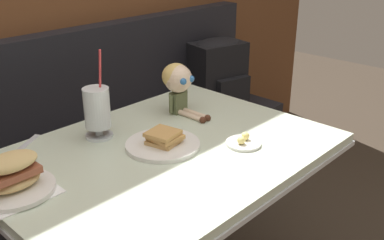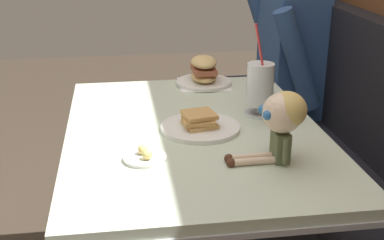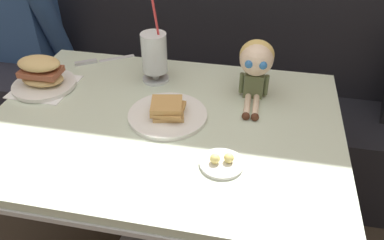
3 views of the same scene
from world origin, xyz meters
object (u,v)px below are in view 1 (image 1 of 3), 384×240
(toast_plate, at_px, (163,143))
(seated_doll, at_px, (178,81))
(milkshake_glass, at_px, (97,110))
(butter_saucer, at_px, (243,142))
(butter_knife, at_px, (13,154))
(sandwich_plate, at_px, (13,177))
(backpack, at_px, (218,72))

(toast_plate, xyz_separation_m, seated_doll, (0.25, 0.18, 0.11))
(milkshake_glass, bearing_deg, butter_saucer, -53.59)
(butter_knife, bearing_deg, seated_doll, -11.09)
(milkshake_glass, distance_m, butter_knife, 0.30)
(sandwich_plate, relative_size, butter_knife, 1.06)
(toast_plate, bearing_deg, butter_saucer, -43.30)
(toast_plate, distance_m, seated_doll, 0.33)
(toast_plate, xyz_separation_m, milkshake_glass, (-0.10, 0.22, 0.09))
(sandwich_plate, height_order, seated_doll, seated_doll)
(toast_plate, relative_size, sandwich_plate, 1.14)
(milkshake_glass, height_order, sandwich_plate, milkshake_glass)
(backpack, bearing_deg, butter_saucer, -135.33)
(seated_doll, bearing_deg, butter_knife, 168.91)
(butter_knife, height_order, seated_doll, seated_doll)
(toast_plate, distance_m, butter_knife, 0.48)
(butter_saucer, relative_size, backpack, 0.30)
(toast_plate, relative_size, butter_knife, 1.20)
(butter_saucer, height_order, backpack, backpack)
(butter_saucer, bearing_deg, seated_doll, 81.19)
(milkshake_glass, relative_size, backpack, 0.78)
(butter_knife, height_order, backpack, backpack)
(butter_saucer, xyz_separation_m, backpack, (0.78, 0.77, -0.09))
(sandwich_plate, bearing_deg, toast_plate, -10.97)
(sandwich_plate, relative_size, backpack, 0.54)
(butter_saucer, bearing_deg, backpack, 44.67)
(toast_plate, height_order, sandwich_plate, sandwich_plate)
(toast_plate, bearing_deg, milkshake_glass, 114.82)
(toast_plate, height_order, seated_doll, seated_doll)
(butter_knife, bearing_deg, sandwich_plate, -114.87)
(milkshake_glass, height_order, backpack, milkshake_glass)
(butter_knife, xyz_separation_m, backpack, (1.35, 0.28, -0.09))
(butter_saucer, bearing_deg, milkshake_glass, 126.41)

